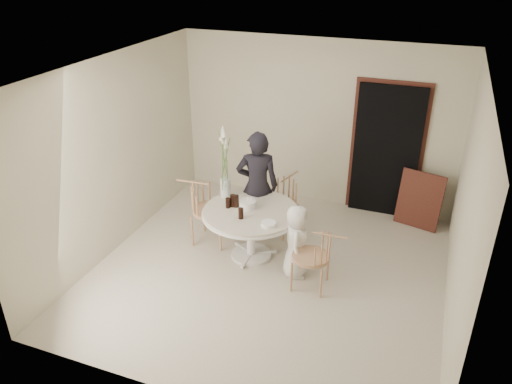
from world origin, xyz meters
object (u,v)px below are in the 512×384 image
(chair_right, at_px, (320,253))
(boy, at_px, (296,242))
(birthday_cake, at_px, (248,204))
(girl, at_px, (257,186))
(flower_vase, at_px, (225,169))
(chair_left, at_px, (202,203))
(table, at_px, (251,218))
(chair_far, at_px, (285,196))

(chair_right, xyz_separation_m, boy, (-0.36, 0.17, -0.02))
(chair_right, height_order, birthday_cake, birthday_cake)
(birthday_cake, bearing_deg, girl, 94.85)
(girl, xyz_separation_m, flower_vase, (-0.38, -0.27, 0.32))
(flower_vase, bearing_deg, chair_right, -22.18)
(chair_left, xyz_separation_m, girl, (0.71, 0.37, 0.22))
(table, distance_m, chair_right, 1.13)
(girl, bearing_deg, flower_vase, 16.45)
(chair_right, bearing_deg, birthday_cake, -111.26)
(chair_left, bearing_deg, table, -104.63)
(table, xyz_separation_m, chair_left, (-0.82, 0.16, -0.01))
(girl, bearing_deg, chair_far, -149.14)
(flower_vase, bearing_deg, chair_far, 43.00)
(chair_far, bearing_deg, birthday_cake, -91.88)
(boy, relative_size, birthday_cake, 4.52)
(flower_vase, bearing_deg, birthday_cake, -26.63)
(birthday_cake, distance_m, flower_vase, 0.59)
(girl, height_order, boy, girl)
(chair_left, bearing_deg, girl, -65.93)
(chair_far, height_order, birthday_cake, birthday_cake)
(girl, bearing_deg, chair_right, 123.03)
(chair_right, xyz_separation_m, flower_vase, (-1.55, 0.63, 0.62))
(table, height_order, boy, boy)
(chair_far, height_order, chair_right, chair_far)
(girl, distance_m, flower_vase, 0.57)
(flower_vase, bearing_deg, chair_left, -163.88)
(chair_right, bearing_deg, girl, -128.51)
(table, height_order, flower_vase, flower_vase)
(chair_right, relative_size, birthday_cake, 3.65)
(birthday_cake, bearing_deg, table, -35.79)
(table, bearing_deg, chair_left, 168.72)
(chair_left, bearing_deg, chair_far, -57.49)
(girl, bearing_deg, table, 82.15)
(chair_right, distance_m, boy, 0.40)
(chair_far, distance_m, girl, 0.55)
(girl, xyz_separation_m, birthday_cake, (0.04, -0.48, -0.05))
(girl, relative_size, birthday_cake, 7.37)
(chair_far, relative_size, flower_vase, 0.78)
(chair_far, bearing_deg, chair_left, -128.75)
(girl, bearing_deg, boy, 118.58)
(table, relative_size, birthday_cake, 5.91)
(table, bearing_deg, chair_right, -19.34)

